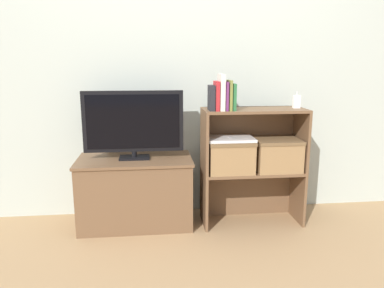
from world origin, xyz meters
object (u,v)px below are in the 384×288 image
at_px(baby_monitor, 297,102).
at_px(storage_basket_right, 277,153).
at_px(book_ivory, 221,92).
at_px(book_olive, 229,95).
at_px(book_plum, 226,96).
at_px(tv, 133,123).
at_px(book_charcoal, 211,98).
at_px(tv_stand, 136,191).
at_px(laptop, 230,139).
at_px(book_crimson, 217,96).
at_px(storage_basket_left, 230,154).
at_px(book_forest, 233,97).

distance_m(baby_monitor, storage_basket_right, 0.41).
bearing_deg(book_ivory, book_olive, 0.00).
distance_m(book_ivory, storage_basket_right, 0.63).
bearing_deg(book_plum, tv, 169.33).
height_order(book_charcoal, book_ivory, book_ivory).
xyz_separation_m(tv_stand, laptop, (0.70, -0.08, 0.40)).
height_order(book_crimson, book_plum, book_crimson).
relative_size(storage_basket_left, laptop, 0.97).
distance_m(book_plum, laptop, 0.32).
height_order(book_olive, baby_monitor, book_olive).
relative_size(tv_stand, book_crimson, 4.16).
relative_size(book_crimson, baby_monitor, 1.62).
height_order(book_olive, storage_basket_left, book_olive).
xyz_separation_m(tv_stand, storage_basket_left, (0.70, -0.08, 0.29)).
bearing_deg(book_plum, baby_monitor, 6.40).
xyz_separation_m(book_olive, storage_basket_left, (0.02, 0.05, -0.44)).
relative_size(book_plum, book_forest, 1.07).
distance_m(book_ivory, baby_monitor, 0.58).
xyz_separation_m(tv, book_forest, (0.70, -0.12, 0.19)).
distance_m(book_charcoal, book_forest, 0.15).
bearing_deg(storage_basket_left, storage_basket_right, 0.00).
relative_size(book_charcoal, storage_basket_right, 0.53).
bearing_deg(book_charcoal, book_olive, 0.00).
bearing_deg(book_charcoal, book_forest, 0.00).
height_order(baby_monitor, storage_basket_right, baby_monitor).
distance_m(tv_stand, storage_basket_right, 1.10).
bearing_deg(laptop, storage_basket_right, 0.00).
xyz_separation_m(baby_monitor, storage_basket_left, (-0.49, -0.02, -0.38)).
bearing_deg(book_charcoal, tv, 167.42).
distance_m(book_olive, storage_basket_right, 0.58).
xyz_separation_m(baby_monitor, laptop, (-0.49, -0.02, -0.26)).
height_order(book_charcoal, book_plum, book_plum).
bearing_deg(storage_basket_left, book_plum, -136.16).
bearing_deg(book_olive, baby_monitor, 6.71).
bearing_deg(book_charcoal, book_crimson, 0.00).
height_order(baby_monitor, storage_basket_left, baby_monitor).
bearing_deg(tv_stand, book_olive, -10.41).
relative_size(tv_stand, book_charcoal, 4.81).
distance_m(book_ivory, laptop, 0.35).
xyz_separation_m(tv_stand, tv, (-0.00, -0.00, 0.52)).
height_order(book_ivory, book_forest, book_ivory).
distance_m(tv, storage_basket_left, 0.74).
xyz_separation_m(book_ivory, storage_basket_right, (0.44, 0.05, -0.46)).
distance_m(book_ivory, storage_basket_left, 0.47).
bearing_deg(book_plum, tv_stand, 169.20).
relative_size(book_charcoal, book_ivory, 0.70).
distance_m(book_charcoal, baby_monitor, 0.65).
bearing_deg(tv, book_olive, -10.28).
distance_m(book_plum, storage_basket_left, 0.44).
xyz_separation_m(tv_stand, book_charcoal, (0.55, -0.12, 0.71)).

